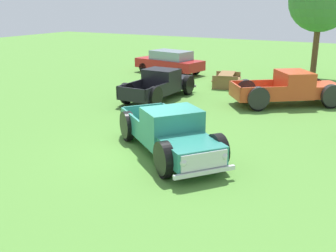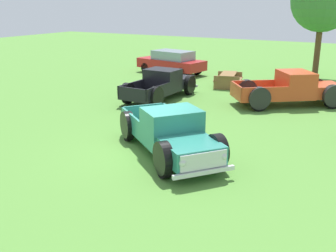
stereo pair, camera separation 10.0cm
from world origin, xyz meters
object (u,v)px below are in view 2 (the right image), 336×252
sedan_distant_b (172,62)px  pickup_truck_behind_left (163,84)px  pickup_truck_foreground (172,135)px  oak_tree_east (323,1)px  picnic_table (228,78)px  pickup_truck_behind_right (296,89)px

sedan_distant_b → pickup_truck_behind_left: bearing=-64.6°
pickup_truck_foreground → oak_tree_east: bearing=84.8°
pickup_truck_behind_left → picnic_table: (1.87, 4.10, -0.20)m
pickup_truck_behind_left → sedan_distant_b: bearing=115.4°
pickup_truck_foreground → picnic_table: size_ratio=2.36×
pickup_truck_behind_right → pickup_truck_behind_left: bearing=-163.9°
picnic_table → pickup_truck_behind_left: bearing=-114.5°
pickup_truck_behind_right → picnic_table: 4.84m
pickup_truck_foreground → sedan_distant_b: sedan_distant_b is taller
pickup_truck_behind_right → sedan_distant_b: size_ratio=1.07×
pickup_truck_foreground → pickup_truck_behind_left: pickup_truck_foreground is taller
pickup_truck_behind_left → sedan_distant_b: 7.08m
sedan_distant_b → picnic_table: sedan_distant_b is taller
pickup_truck_foreground → pickup_truck_behind_right: pickup_truck_behind_right is taller
pickup_truck_foreground → pickup_truck_behind_left: bearing=121.9°
pickup_truck_foreground → sedan_distant_b: 15.06m
pickup_truck_behind_left → sedan_distant_b: sedan_distant_b is taller
pickup_truck_behind_left → pickup_truck_behind_right: (6.10, 1.76, 0.06)m
pickup_truck_behind_left → oak_tree_east: (5.68, 9.25, 4.00)m
picnic_table → oak_tree_east: (3.81, 5.14, 4.20)m
sedan_distant_b → pickup_truck_behind_right: bearing=-26.9°
oak_tree_east → sedan_distant_b: bearing=-161.9°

